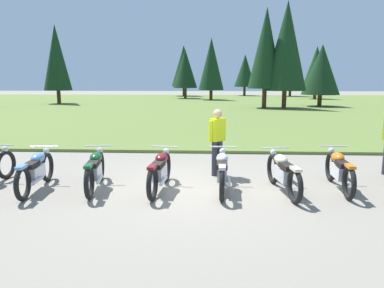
{
  "coord_description": "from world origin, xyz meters",
  "views": [
    {
      "loc": [
        0.43,
        -7.69,
        2.38
      ],
      "look_at": [
        0.0,
        0.6,
        0.9
      ],
      "focal_mm": 33.72,
      "sensor_mm": 36.0,
      "label": 1
    }
  ],
  "objects_px": {
    "motorcycle_british_green": "(95,170)",
    "motorcycle_silver": "(222,171)",
    "motorcycle_maroon": "(160,171)",
    "motorcycle_orange": "(339,170)",
    "motorcycle_sky_blue": "(36,171)",
    "motorcycle_cream": "(283,172)",
    "rider_checking_bike": "(217,138)"
  },
  "relations": [
    {
      "from": "motorcycle_maroon",
      "to": "rider_checking_bike",
      "type": "xyz_separation_m",
      "value": [
        1.26,
        1.33,
        0.51
      ]
    },
    {
      "from": "rider_checking_bike",
      "to": "motorcycle_british_green",
      "type": "bearing_deg",
      "value": -154.08
    },
    {
      "from": "motorcycle_maroon",
      "to": "motorcycle_sky_blue",
      "type": "bearing_deg",
      "value": -177.15
    },
    {
      "from": "motorcycle_british_green",
      "to": "motorcycle_silver",
      "type": "relative_size",
      "value": 1.0
    },
    {
      "from": "motorcycle_silver",
      "to": "motorcycle_cream",
      "type": "height_order",
      "value": "same"
    },
    {
      "from": "motorcycle_sky_blue",
      "to": "motorcycle_cream",
      "type": "relative_size",
      "value": 1.0
    },
    {
      "from": "motorcycle_silver",
      "to": "motorcycle_orange",
      "type": "relative_size",
      "value": 1.0
    },
    {
      "from": "motorcycle_sky_blue",
      "to": "motorcycle_cream",
      "type": "xyz_separation_m",
      "value": [
        5.34,
        0.12,
        0.0
      ]
    },
    {
      "from": "motorcycle_orange",
      "to": "motorcycle_silver",
      "type": "bearing_deg",
      "value": -175.25
    },
    {
      "from": "motorcycle_silver",
      "to": "motorcycle_cream",
      "type": "xyz_separation_m",
      "value": [
        1.29,
        -0.08,
        0.0
      ]
    },
    {
      "from": "motorcycle_british_green",
      "to": "motorcycle_orange",
      "type": "bearing_deg",
      "value": 2.66
    },
    {
      "from": "motorcycle_sky_blue",
      "to": "motorcycle_cream",
      "type": "distance_m",
      "value": 5.34
    },
    {
      "from": "motorcycle_maroon",
      "to": "motorcycle_cream",
      "type": "relative_size",
      "value": 1.0
    },
    {
      "from": "motorcycle_british_green",
      "to": "rider_checking_bike",
      "type": "bearing_deg",
      "value": 25.92
    },
    {
      "from": "motorcycle_maroon",
      "to": "rider_checking_bike",
      "type": "relative_size",
      "value": 1.26
    },
    {
      "from": "rider_checking_bike",
      "to": "motorcycle_silver",
      "type": "bearing_deg",
      "value": -85.92
    },
    {
      "from": "motorcycle_orange",
      "to": "motorcycle_maroon",
      "type": "bearing_deg",
      "value": -176.06
    },
    {
      "from": "motorcycle_cream",
      "to": "rider_checking_bike",
      "type": "distance_m",
      "value": 2.0
    },
    {
      "from": "motorcycle_orange",
      "to": "motorcycle_british_green",
      "type": "bearing_deg",
      "value": -177.34
    },
    {
      "from": "motorcycle_maroon",
      "to": "motorcycle_orange",
      "type": "distance_m",
      "value": 3.93
    },
    {
      "from": "motorcycle_maroon",
      "to": "motorcycle_cream",
      "type": "bearing_deg",
      "value": -0.42
    },
    {
      "from": "motorcycle_sky_blue",
      "to": "motorcycle_silver",
      "type": "relative_size",
      "value": 1.0
    },
    {
      "from": "motorcycle_sky_blue",
      "to": "motorcycle_maroon",
      "type": "distance_m",
      "value": 2.7
    },
    {
      "from": "motorcycle_british_green",
      "to": "motorcycle_orange",
      "type": "xyz_separation_m",
      "value": [
        5.36,
        0.25,
        0.0
      ]
    },
    {
      "from": "motorcycle_silver",
      "to": "motorcycle_orange",
      "type": "bearing_deg",
      "value": 4.75
    },
    {
      "from": "motorcycle_british_green",
      "to": "motorcycle_maroon",
      "type": "height_order",
      "value": "same"
    },
    {
      "from": "motorcycle_cream",
      "to": "rider_checking_bike",
      "type": "height_order",
      "value": "rider_checking_bike"
    },
    {
      "from": "motorcycle_sky_blue",
      "to": "motorcycle_british_green",
      "type": "relative_size",
      "value": 1.0
    },
    {
      "from": "motorcycle_british_green",
      "to": "motorcycle_cream",
      "type": "distance_m",
      "value": 4.08
    },
    {
      "from": "motorcycle_british_green",
      "to": "motorcycle_orange",
      "type": "height_order",
      "value": "same"
    },
    {
      "from": "motorcycle_british_green",
      "to": "motorcycle_silver",
      "type": "distance_m",
      "value": 2.79
    },
    {
      "from": "motorcycle_british_green",
      "to": "motorcycle_silver",
      "type": "height_order",
      "value": "same"
    }
  ]
}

